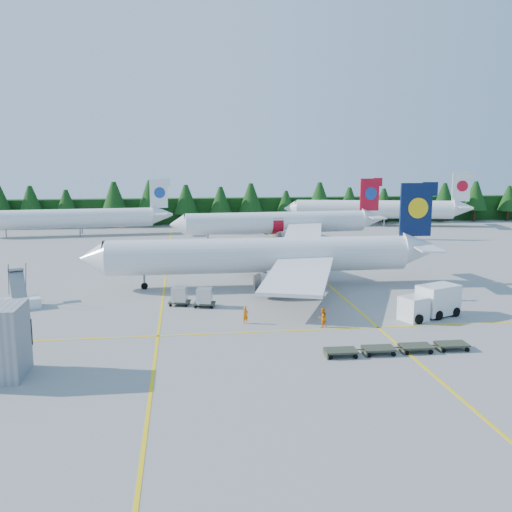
{
  "coord_description": "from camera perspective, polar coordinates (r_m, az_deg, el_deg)",
  "views": [
    {
      "loc": [
        -11.66,
        -54.68,
        15.37
      ],
      "look_at": [
        -2.76,
        13.84,
        3.5
      ],
      "focal_mm": 40.0,
      "sensor_mm": 36.0,
      "label": 1
    }
  ],
  "objects": [
    {
      "name": "treeline_hedge",
      "position": [
        137.73,
        -2.53,
        4.58
      ],
      "size": [
        220.0,
        4.0,
        6.0
      ],
      "primitive_type": "cube",
      "color": "black",
      "rests_on": "ground"
    },
    {
      "name": "taxi_stripe_cross",
      "position": [
        52.36,
        5.85,
        -7.37
      ],
      "size": [
        80.0,
        0.25,
        0.01
      ],
      "primitive_type": "cube",
      "color": "yellow",
      "rests_on": "ground"
    },
    {
      "name": "crew_c",
      "position": [
        66.04,
        18.74,
        -3.5
      ],
      "size": [
        0.55,
        0.74,
        1.65
      ],
      "primitive_type": "imported",
      "rotation": [
        0.0,
        0.0,
        1.7
      ],
      "color": "orange",
      "rests_on": "ground"
    },
    {
      "name": "ground",
      "position": [
        57.98,
        4.49,
        -5.65
      ],
      "size": [
        320.0,
        320.0,
        0.0
      ],
      "primitive_type": "plane",
      "color": "gray",
      "rests_on": "ground"
    },
    {
      "name": "dolly_train",
      "position": [
        47.48,
        13.95,
        -8.84
      ],
      "size": [
        11.95,
        2.03,
        0.15
      ],
      "rotation": [
        0.0,
        0.0,
        -0.02
      ],
      "color": "#363B2B",
      "rests_on": "ground"
    },
    {
      "name": "airliner_far_right",
      "position": [
        134.43,
        11.2,
        4.64
      ],
      "size": [
        41.51,
        12.29,
        12.22
      ],
      "rotation": [
        0.0,
        0.0,
        -0.22
      ],
      "color": "silver",
      "rests_on": "ground"
    },
    {
      "name": "uld_pair",
      "position": [
        60.36,
        -6.43,
        -3.97
      ],
      "size": [
        5.04,
        3.08,
        1.66
      ],
      "rotation": [
        0.0,
        0.0,
        -0.2
      ],
      "color": "#363B2B",
      "rests_on": "ground"
    },
    {
      "name": "airliner_far_left",
      "position": [
        120.7,
        -18.56,
        3.59
      ],
      "size": [
        38.33,
        7.06,
        11.15
      ],
      "rotation": [
        0.0,
        0.0,
        0.09
      ],
      "color": "silver",
      "rests_on": "ground"
    },
    {
      "name": "taxi_stripe_a",
      "position": [
        76.28,
        -9.01,
        -2.0
      ],
      "size": [
        0.25,
        120.0,
        0.01
      ],
      "primitive_type": "cube",
      "color": "yellow",
      "rests_on": "ground"
    },
    {
      "name": "service_truck",
      "position": [
        58.27,
        16.96,
        -4.43
      ],
      "size": [
        6.78,
        4.62,
        3.08
      ],
      "rotation": [
        0.0,
        0.0,
        0.4
      ],
      "color": "silver",
      "rests_on": "ground"
    },
    {
      "name": "crew_b",
      "position": [
        53.07,
        6.66,
        -6.14
      ],
      "size": [
        1.1,
        1.01,
        1.81
      ],
      "primitive_type": "imported",
      "rotation": [
        0.0,
        0.0,
        3.63
      ],
      "color": "orange",
      "rests_on": "ground"
    },
    {
      "name": "taxi_stripe_b",
      "position": [
        78.26,
        5.79,
        -1.63
      ],
      "size": [
        0.25,
        120.0,
        0.01
      ],
      "primitive_type": "cube",
      "color": "yellow",
      "rests_on": "ground"
    },
    {
      "name": "crew_a",
      "position": [
        53.89,
        -1.06,
        -5.93
      ],
      "size": [
        0.69,
        0.59,
        1.61
      ],
      "primitive_type": "imported",
      "rotation": [
        0.0,
        0.0,
        0.41
      ],
      "color": "orange",
      "rests_on": "ground"
    },
    {
      "name": "airliner_red",
      "position": [
        106.3,
        1.68,
        3.32
      ],
      "size": [
        39.87,
        32.73,
        11.59
      ],
      "rotation": [
        0.0,
        0.0,
        0.07
      ],
      "color": "silver",
      "rests_on": "ground"
    },
    {
      "name": "airstairs",
      "position": [
        64.36,
        -22.54,
        -4.12
      ],
      "size": [
        4.43,
        5.99,
        3.55
      ],
      "rotation": [
        0.0,
        0.0,
        0.34
      ],
      "color": "silver",
      "rests_on": "ground"
    },
    {
      "name": "airliner_navy",
      "position": [
        68.76,
        -0.33,
        -0.0
      ],
      "size": [
        42.6,
        35.08,
        12.39
      ],
      "rotation": [
        0.0,
        0.0,
        -0.01
      ],
      "color": "silver",
      "rests_on": "ground"
    }
  ]
}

